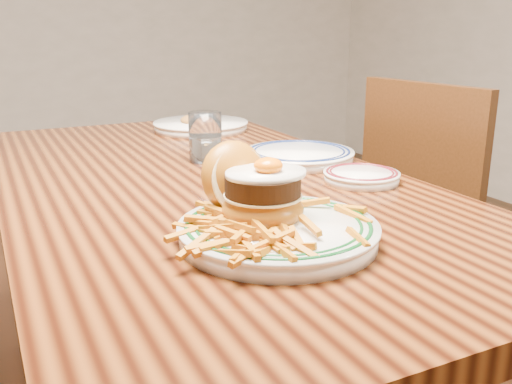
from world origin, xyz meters
name	(u,v)px	position (x,y,z in m)	size (l,w,h in m)	color
table	(202,214)	(0.00, 0.00, 0.66)	(0.85, 1.60, 0.75)	black
chair_right	(441,222)	(0.81, 0.06, 0.50)	(0.48, 0.48, 0.93)	#3D1F0C
main_plate	(271,214)	(-0.04, -0.41, 0.79)	(0.32, 0.34, 0.15)	white
side_plate	(361,175)	(0.30, -0.19, 0.76)	(0.17, 0.17, 0.03)	white
rear_plate	(299,154)	(0.28, 0.04, 0.77)	(0.27, 0.27, 0.03)	white
water_glass	(205,140)	(0.07, 0.14, 0.80)	(0.08, 0.08, 0.12)	white
far_plate	(201,125)	(0.21, 0.55, 0.77)	(0.30, 0.30, 0.05)	white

